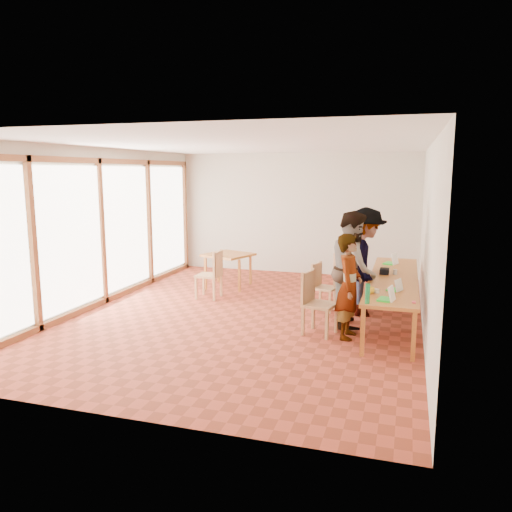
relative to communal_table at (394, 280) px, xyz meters
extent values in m
plane|color=#A53D28|center=(-2.50, -0.49, -0.70)|extent=(8.00, 8.00, 0.00)
cube|color=beige|center=(-2.50, 3.51, 0.80)|extent=(6.00, 0.10, 3.00)
cube|color=beige|center=(-2.50, -4.49, 0.80)|extent=(6.00, 0.10, 3.00)
cube|color=beige|center=(0.50, -0.49, 0.80)|extent=(0.10, 8.00, 3.00)
cube|color=white|center=(-5.46, -0.49, 0.80)|extent=(0.10, 8.00, 3.00)
cube|color=white|center=(-2.50, -0.49, 2.32)|extent=(6.00, 8.00, 0.04)
cube|color=#B37427|center=(0.00, 0.00, 0.02)|extent=(0.80, 4.00, 0.05)
cube|color=#B37427|center=(-0.34, -1.94, -0.35)|extent=(0.06, 0.06, 0.70)
cube|color=#B37427|center=(-0.34, 1.94, -0.35)|extent=(0.06, 0.06, 0.70)
cube|color=#B37427|center=(0.34, -1.94, -0.35)|extent=(0.06, 0.06, 0.70)
cube|color=#B37427|center=(0.34, 1.94, -0.35)|extent=(0.06, 0.06, 0.70)
cube|color=#B37427|center=(-3.59, 1.50, 0.02)|extent=(0.90, 0.90, 0.05)
cube|color=#B37427|center=(-3.98, 1.11, -0.35)|extent=(0.05, 0.05, 0.70)
cube|color=#B37427|center=(-3.98, 1.89, -0.35)|extent=(0.05, 0.05, 0.70)
cube|color=#B37427|center=(-3.20, 1.11, -0.35)|extent=(0.05, 0.05, 0.70)
cube|color=#B37427|center=(-3.20, 1.89, -0.35)|extent=(0.05, 0.05, 0.70)
cube|color=tan|center=(-1.07, -1.16, -0.22)|extent=(0.56, 0.56, 0.04)
cube|color=tan|center=(-1.28, -1.12, 0.04)|extent=(0.15, 0.47, 0.49)
cube|color=tan|center=(-1.22, 0.24, -0.28)|extent=(0.50, 0.50, 0.04)
cube|color=tan|center=(-1.40, 0.29, -0.05)|extent=(0.14, 0.41, 0.43)
cube|color=tan|center=(-0.81, 0.43, -0.27)|extent=(0.54, 0.54, 0.04)
cube|color=tan|center=(-0.99, 0.49, -0.03)|extent=(0.18, 0.41, 0.44)
cube|color=tan|center=(-0.94, 1.33, -0.27)|extent=(0.56, 0.56, 0.04)
cube|color=tan|center=(-1.11, 1.41, -0.02)|extent=(0.21, 0.41, 0.45)
cube|color=tan|center=(-3.64, 0.46, -0.24)|extent=(0.46, 0.46, 0.04)
cube|color=tan|center=(-3.43, 0.46, 0.02)|extent=(0.05, 0.45, 0.48)
imported|color=gray|center=(-0.63, -1.20, 0.11)|extent=(0.42, 0.62, 1.63)
imported|color=gray|center=(-0.64, -0.53, 0.26)|extent=(0.88, 1.05, 1.92)
imported|color=gray|center=(-0.51, 0.16, 0.26)|extent=(0.93, 1.36, 1.93)
cube|color=#2BD932|center=(-0.07, -1.64, 0.06)|extent=(0.23, 0.29, 0.03)
cube|color=white|center=(0.02, -1.66, 0.15)|extent=(0.12, 0.24, 0.21)
cube|color=#2BD932|center=(0.03, -0.99, 0.06)|extent=(0.23, 0.27, 0.02)
cube|color=white|center=(0.10, -1.02, 0.14)|extent=(0.14, 0.21, 0.19)
cube|color=#2BD932|center=(-0.11, 1.27, 0.06)|extent=(0.27, 0.32, 0.03)
cube|color=white|center=(-0.02, 1.24, 0.16)|extent=(0.15, 0.26, 0.23)
imported|color=yellow|center=(-0.30, -1.29, 0.09)|extent=(0.12, 0.12, 0.09)
cylinder|color=#137338|center=(-0.30, -1.89, 0.19)|extent=(0.07, 0.07, 0.28)
cylinder|color=silver|center=(0.02, 0.25, 0.09)|extent=(0.07, 0.07, 0.09)
cylinder|color=white|center=(-0.21, -1.23, 0.08)|extent=(0.08, 0.08, 0.06)
cube|color=#E33755|center=(0.32, -1.66, 0.05)|extent=(0.05, 0.10, 0.01)
cube|color=black|center=(-0.17, 0.27, 0.09)|extent=(0.16, 0.26, 0.09)
camera|label=1|loc=(0.19, -8.74, 1.86)|focal=35.00mm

